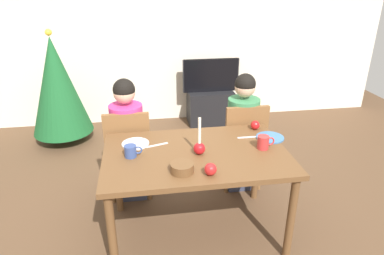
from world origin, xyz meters
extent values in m
plane|color=brown|center=(0.00, 0.00, 0.00)|extent=(7.68, 7.68, 0.00)
cube|color=beige|center=(0.00, 2.60, 1.30)|extent=(6.40, 0.10, 2.60)
cube|color=brown|center=(0.00, 0.00, 0.73)|extent=(1.40, 0.90, 0.04)
cylinder|color=brown|center=(-0.64, -0.39, 0.35)|extent=(0.06, 0.06, 0.71)
cylinder|color=brown|center=(0.64, -0.39, 0.35)|extent=(0.06, 0.06, 0.71)
cylinder|color=brown|center=(-0.64, 0.39, 0.35)|extent=(0.06, 0.06, 0.71)
cylinder|color=brown|center=(0.64, 0.39, 0.35)|extent=(0.06, 0.06, 0.71)
cube|color=brown|center=(-0.53, 0.69, 0.43)|extent=(0.40, 0.40, 0.04)
cube|color=brown|center=(-0.53, 0.51, 0.68)|extent=(0.40, 0.04, 0.45)
cylinder|color=brown|center=(-0.36, 0.86, 0.21)|extent=(0.04, 0.04, 0.41)
cylinder|color=brown|center=(-0.70, 0.86, 0.21)|extent=(0.04, 0.04, 0.41)
cylinder|color=brown|center=(-0.36, 0.52, 0.21)|extent=(0.04, 0.04, 0.41)
cylinder|color=brown|center=(-0.70, 0.52, 0.21)|extent=(0.04, 0.04, 0.41)
cube|color=brown|center=(0.56, 0.69, 0.43)|extent=(0.40, 0.40, 0.04)
cube|color=brown|center=(0.56, 0.51, 0.68)|extent=(0.40, 0.04, 0.45)
cylinder|color=brown|center=(0.73, 0.86, 0.21)|extent=(0.04, 0.04, 0.41)
cylinder|color=brown|center=(0.39, 0.86, 0.21)|extent=(0.04, 0.04, 0.41)
cylinder|color=brown|center=(0.73, 0.52, 0.21)|extent=(0.04, 0.04, 0.41)
cylinder|color=brown|center=(0.39, 0.52, 0.21)|extent=(0.04, 0.04, 0.41)
cube|color=#33384C|center=(-0.53, 0.64, 0.23)|extent=(0.28, 0.28, 0.45)
cylinder|color=#D1337A|center=(-0.53, 0.64, 0.69)|extent=(0.30, 0.30, 0.48)
sphere|color=tan|center=(-0.53, 0.64, 1.04)|extent=(0.19, 0.19, 0.19)
sphere|color=black|center=(-0.53, 0.64, 1.07)|extent=(0.19, 0.19, 0.19)
cube|color=#33384C|center=(0.56, 0.64, 0.23)|extent=(0.28, 0.28, 0.45)
cylinder|color=#387A4C|center=(0.56, 0.64, 0.69)|extent=(0.30, 0.30, 0.48)
sphere|color=tan|center=(0.56, 0.64, 1.04)|extent=(0.19, 0.19, 0.19)
sphere|color=black|center=(0.56, 0.64, 1.07)|extent=(0.19, 0.19, 0.19)
cube|color=black|center=(0.60, 2.30, 0.24)|extent=(0.64, 0.40, 0.48)
cube|color=black|center=(0.60, 2.30, 0.71)|extent=(0.79, 0.04, 0.46)
cube|color=black|center=(0.60, 2.30, 0.71)|extent=(0.76, 0.05, 0.46)
cylinder|color=brown|center=(-1.40, 1.99, 0.07)|extent=(0.08, 0.08, 0.14)
cone|color=#195628|center=(-1.40, 1.99, 0.74)|extent=(0.74, 0.74, 1.21)
sphere|color=yellow|center=(-1.40, 1.99, 1.39)|extent=(0.08, 0.08, 0.08)
sphere|color=red|center=(0.02, -0.03, 0.80)|extent=(0.09, 0.09, 0.09)
cylinder|color=#EFE5C6|center=(0.02, -0.03, 0.94)|extent=(0.02, 0.02, 0.20)
cylinder|color=silver|center=(-0.45, 0.21, 0.76)|extent=(0.22, 0.22, 0.01)
cylinder|color=teal|center=(0.65, 0.15, 0.76)|extent=(0.23, 0.23, 0.01)
cylinder|color=#33477F|center=(-0.49, 0.01, 0.79)|extent=(0.09, 0.09, 0.09)
torus|color=#33477F|center=(-0.43, 0.01, 0.80)|extent=(0.06, 0.01, 0.06)
cylinder|color=#B72D2D|center=(0.52, -0.01, 0.80)|extent=(0.09, 0.09, 0.10)
torus|color=#B72D2D|center=(0.58, -0.01, 0.81)|extent=(0.07, 0.01, 0.07)
cube|color=silver|center=(-0.29, 0.16, 0.75)|extent=(0.18, 0.06, 0.01)
cube|color=silver|center=(0.47, 0.19, 0.75)|extent=(0.18, 0.02, 0.01)
cylinder|color=brown|center=(-0.14, -0.26, 0.78)|extent=(0.16, 0.16, 0.07)
sphere|color=red|center=(0.04, -0.33, 0.79)|extent=(0.09, 0.09, 0.09)
sphere|color=red|center=(0.58, 0.35, 0.79)|extent=(0.08, 0.08, 0.08)
camera|label=1|loc=(-0.39, -2.27, 1.98)|focal=32.07mm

